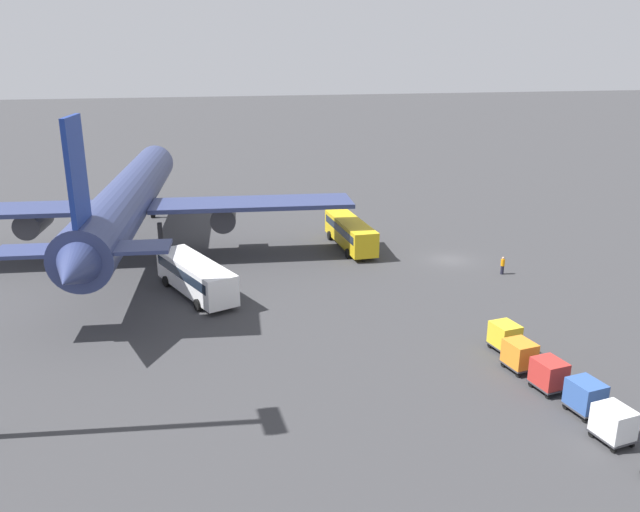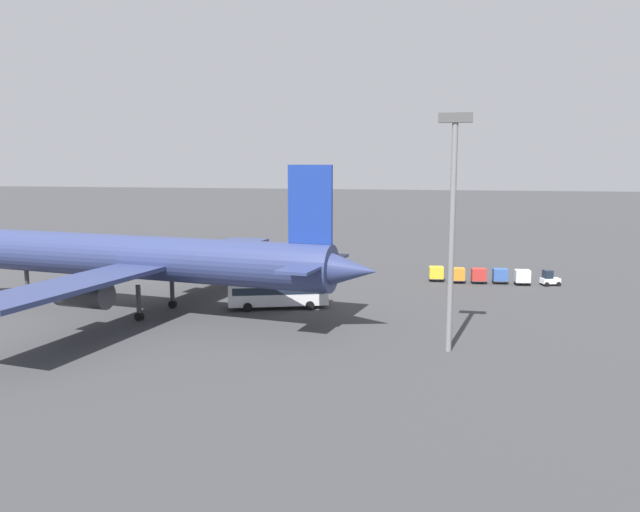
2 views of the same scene
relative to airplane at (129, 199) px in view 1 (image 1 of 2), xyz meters
The scene contains 10 objects.
ground_plane 33.70m from the airplane, 108.42° to the right, with size 600.00×600.00×0.00m, color #38383A.
airplane is the anchor object (origin of this frame).
shuttle_bus_near 23.54m from the airplane, 98.73° to the right, with size 11.47×3.12×3.03m.
shuttle_bus_far 15.26m from the airplane, 158.24° to the right, with size 11.43×6.33×3.06m.
worker_person 38.12m from the airplane, 114.84° to the right, with size 0.38×0.38×1.74m.
cargo_cart_white 49.25m from the airplane, 148.99° to the right, with size 2.17×1.89×2.06m.
cargo_cart_blue 47.07m from the airplane, 146.76° to the right, with size 2.17×1.89×2.06m.
cargo_cart_red 44.46m from the airplane, 145.23° to the right, with size 2.17×1.89×2.06m.
cargo_cart_orange 42.02m from the airplane, 143.29° to the right, with size 2.17×1.89×2.06m.
cargo_cart_yellow 40.18m from the airplane, 140.13° to the right, with size 2.17×1.89×2.06m.
Camera 1 is at (-55.45, 29.11, 19.81)m, focal length 35.00 mm.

